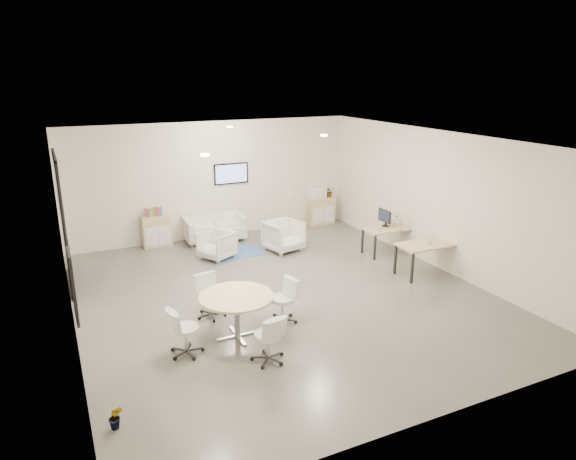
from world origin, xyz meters
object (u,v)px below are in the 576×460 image
(sideboard_left, at_px, (157,231))
(desk_front, at_px, (428,246))
(loveseat, at_px, (214,229))
(armchair_left, at_px, (217,244))
(round_table, at_px, (236,300))
(desk_rear, at_px, (389,230))
(sideboard_right, at_px, (321,211))
(armchair_right, at_px, (284,234))

(sideboard_left, bearing_deg, desk_front, -41.84)
(loveseat, height_order, desk_front, desk_front)
(armchair_left, relative_size, round_table, 0.59)
(round_table, bearing_deg, desk_rear, 26.40)
(sideboard_right, height_order, desk_front, sideboard_right)
(sideboard_left, bearing_deg, desk_rear, -30.46)
(sideboard_left, bearing_deg, armchair_left, -53.70)
(sideboard_right, bearing_deg, round_table, -130.35)
(sideboard_left, distance_m, loveseat, 1.54)
(desk_rear, bearing_deg, sideboard_left, 151.36)
(armchair_right, bearing_deg, desk_front, -64.56)
(armchair_right, relative_size, desk_front, 0.60)
(loveseat, relative_size, desk_rear, 1.24)
(loveseat, bearing_deg, sideboard_left, 174.77)
(desk_front, bearing_deg, sideboard_left, 139.06)
(armchair_right, bearing_deg, sideboard_right, 27.56)
(sideboard_right, bearing_deg, desk_rear, -84.87)
(sideboard_left, distance_m, sideboard_right, 4.95)
(armchair_left, height_order, desk_front, armchair_left)
(round_table, bearing_deg, armchair_right, 55.04)
(desk_rear, bearing_deg, round_table, -151.78)
(armchair_left, distance_m, desk_rear, 4.35)
(loveseat, bearing_deg, armchair_right, -46.82)
(armchair_left, xyz_separation_m, desk_front, (4.02, -3.06, 0.28))
(desk_front, distance_m, round_table, 5.01)
(sideboard_left, xyz_separation_m, sideboard_right, (4.95, -0.00, -0.01))
(armchair_left, bearing_deg, round_table, -41.45)
(armchair_left, bearing_deg, sideboard_right, 83.79)
(sideboard_left, height_order, armchair_right, armchair_right)
(sideboard_right, xyz_separation_m, armchair_right, (-2.05, -1.74, 0.03))
(sideboard_left, xyz_separation_m, armchair_right, (2.90, -1.74, 0.01))
(loveseat, distance_m, desk_rear, 4.70)
(armchair_right, height_order, desk_front, armchair_right)
(sideboard_left, distance_m, armchair_right, 3.38)
(armchair_left, distance_m, armchair_right, 1.76)
(armchair_left, xyz_separation_m, desk_rear, (4.08, -1.51, 0.23))
(round_table, bearing_deg, desk_front, 10.59)
(loveseat, distance_m, armchair_left, 1.43)
(sideboard_right, height_order, armchair_right, armchair_right)
(sideboard_right, xyz_separation_m, loveseat, (-3.42, -0.18, -0.08))
(armchair_right, distance_m, desk_rear, 2.69)
(sideboard_left, relative_size, sideboard_right, 1.03)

